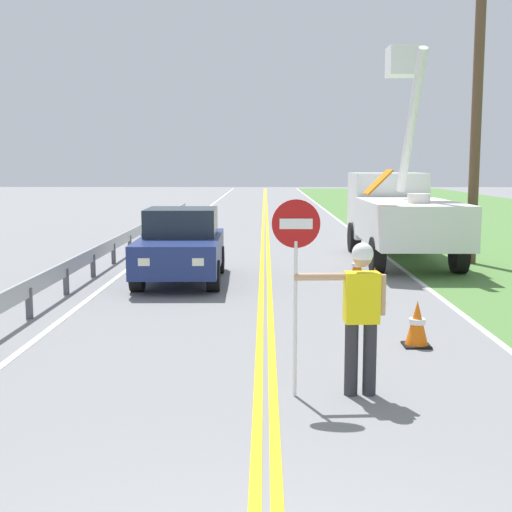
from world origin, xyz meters
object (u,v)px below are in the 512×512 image
oncoming_sedan_nearest (181,246)px  traffic_cone_tail (357,267)px  stop_sign_paddle (296,253)px  traffic_cone_mid (374,285)px  traffic_cone_lead (417,324)px  utility_bucket_truck (399,210)px  flagger_worker (361,309)px  utility_pole_near (477,91)px

oncoming_sedan_nearest → traffic_cone_tail: 4.16m
stop_sign_paddle → traffic_cone_mid: stop_sign_paddle is taller
oncoming_sedan_nearest → traffic_cone_lead: (4.26, -5.79, -0.50)m
utility_bucket_truck → traffic_cone_tail: 4.22m
stop_sign_paddle → oncoming_sedan_nearest: stop_sign_paddle is taller
stop_sign_paddle → traffic_cone_mid: 6.14m
oncoming_sedan_nearest → traffic_cone_tail: bearing=0.6°
stop_sign_paddle → traffic_cone_lead: bearing=49.5°
traffic_cone_lead → traffic_cone_mid: size_ratio=1.00×
oncoming_sedan_nearest → traffic_cone_mid: (4.16, -2.36, -0.50)m
utility_bucket_truck → flagger_worker: bearing=-103.0°
traffic_cone_lead → traffic_cone_tail: bearing=91.3°
oncoming_sedan_nearest → traffic_cone_lead: size_ratio=5.92×
utility_pole_near → traffic_cone_tail: (-3.55, -2.99, -4.35)m
oncoming_sedan_nearest → utility_pole_near: size_ratio=0.46×
stop_sign_paddle → traffic_cone_lead: stop_sign_paddle is taller
utility_pole_near → oncoming_sedan_nearest: bearing=-158.5°
traffic_cone_lead → traffic_cone_mid: same height
traffic_cone_lead → stop_sign_paddle: bearing=-130.5°
utility_bucket_truck → utility_pole_near: utility_pole_near is taller
oncoming_sedan_nearest → traffic_cone_mid: size_ratio=5.92×
utility_bucket_truck → traffic_cone_lead: bearing=-99.2°
flagger_worker → utility_bucket_truck: size_ratio=0.27×
utility_bucket_truck → oncoming_sedan_nearest: size_ratio=1.65×
flagger_worker → traffic_cone_tail: flagger_worker is taller
utility_pole_near → traffic_cone_mid: size_ratio=12.85×
traffic_cone_mid → traffic_cone_lead: bearing=-88.3°
stop_sign_paddle → traffic_cone_lead: (1.94, 2.27, -1.37)m
traffic_cone_tail → flagger_worker: bearing=-97.4°
utility_pole_near → traffic_cone_tail: utility_pole_near is taller
utility_bucket_truck → stop_sign_paddle: bearing=-106.4°
flagger_worker → traffic_cone_tail: bearing=82.6°
utility_bucket_truck → traffic_cone_mid: utility_bucket_truck is taller
utility_bucket_truck → traffic_cone_lead: (-1.54, -9.55, -1.09)m
oncoming_sedan_nearest → utility_bucket_truck: bearing=32.9°
utility_pole_near → traffic_cone_tail: 6.36m
utility_pole_near → traffic_cone_mid: bearing=-123.1°
stop_sign_paddle → traffic_cone_lead: 3.28m
traffic_cone_tail → utility_pole_near: bearing=40.1°
traffic_cone_mid → flagger_worker: bearing=-100.7°
flagger_worker → utility_pole_near: bearing=67.4°
traffic_cone_mid → oncoming_sedan_nearest: bearing=150.4°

